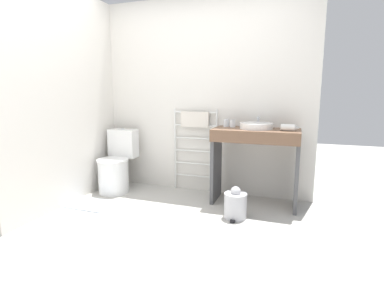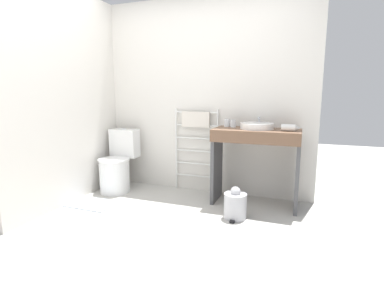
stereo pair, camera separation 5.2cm
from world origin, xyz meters
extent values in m
plane|color=#B2AFA8|center=(0.00, 0.00, 0.00)|extent=(12.00, 12.00, 0.00)
cube|color=silver|center=(0.00, 1.56, 1.23)|extent=(2.84, 0.12, 2.47)
cube|color=silver|center=(-1.36, 0.75, 1.23)|extent=(0.12, 2.22, 2.47)
cylinder|color=white|center=(-1.04, 1.04, 0.21)|extent=(0.39, 0.39, 0.42)
cylinder|color=white|center=(-1.04, 1.04, 0.43)|extent=(0.40, 0.40, 0.02)
cube|color=white|center=(-1.04, 1.30, 0.61)|extent=(0.38, 0.18, 0.38)
cylinder|color=silver|center=(-1.04, 1.30, 0.81)|extent=(0.05, 0.05, 0.01)
cylinder|color=white|center=(-0.34, 1.47, 0.54)|extent=(0.02, 0.02, 1.09)
cylinder|color=white|center=(0.23, 1.47, 0.54)|extent=(0.02, 0.02, 1.09)
cylinder|color=white|center=(-0.05, 1.47, 0.20)|extent=(0.57, 0.02, 0.02)
cylinder|color=white|center=(-0.05, 1.47, 0.37)|extent=(0.57, 0.02, 0.02)
cylinder|color=white|center=(-0.05, 1.47, 0.54)|extent=(0.57, 0.02, 0.02)
cylinder|color=white|center=(-0.05, 1.47, 0.70)|extent=(0.57, 0.02, 0.02)
cylinder|color=white|center=(-0.05, 1.47, 0.87)|extent=(0.57, 0.02, 0.02)
cylinder|color=white|center=(-0.05, 1.47, 1.04)|extent=(0.57, 0.02, 0.02)
cube|color=silver|center=(-0.05, 1.44, 0.95)|extent=(0.37, 0.04, 0.20)
cube|color=brown|center=(0.75, 1.22, 0.87)|extent=(0.96, 0.47, 0.03)
cube|color=brown|center=(0.75, 1.00, 0.80)|extent=(0.96, 0.02, 0.10)
cube|color=#4C4C4F|center=(0.29, 1.22, 0.43)|extent=(0.04, 0.40, 0.85)
cube|color=#4C4C4F|center=(1.22, 1.22, 0.43)|extent=(0.04, 0.40, 0.85)
cylinder|color=white|center=(0.75, 1.25, 0.92)|extent=(0.37, 0.37, 0.07)
cylinder|color=silver|center=(0.75, 1.25, 0.95)|extent=(0.31, 0.31, 0.01)
cylinder|color=silver|center=(0.75, 1.43, 0.95)|extent=(0.02, 0.02, 0.13)
cylinder|color=silver|center=(0.75, 1.39, 1.00)|extent=(0.02, 0.09, 0.02)
cylinder|color=white|center=(0.38, 1.35, 0.93)|extent=(0.07, 0.07, 0.09)
cylinder|color=white|center=(0.46, 1.32, 0.93)|extent=(0.07, 0.07, 0.09)
cylinder|color=white|center=(1.09, 1.16, 0.92)|extent=(0.14, 0.07, 0.07)
cone|color=silver|center=(1.19, 1.16, 0.92)|extent=(0.05, 0.06, 0.06)
cube|color=white|center=(1.06, 1.24, 0.92)|extent=(0.04, 0.08, 0.05)
cylinder|color=#B7B7BC|center=(0.63, 0.76, 0.13)|extent=(0.24, 0.24, 0.26)
sphere|color=#B7B7BC|center=(0.63, 0.76, 0.28)|extent=(0.11, 0.11, 0.11)
cube|color=black|center=(0.63, 0.63, 0.01)|extent=(0.05, 0.04, 0.02)
cube|color=#B2BCCC|center=(-1.05, 0.55, 0.01)|extent=(0.56, 0.36, 0.01)
camera|label=1|loc=(1.18, -2.19, 1.30)|focal=28.00mm
camera|label=2|loc=(1.23, -2.17, 1.30)|focal=28.00mm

